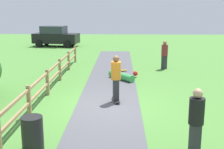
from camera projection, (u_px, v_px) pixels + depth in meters
ground_plane at (108, 105)px, 11.25m from camera, size 60.00×60.00×0.00m
asphalt_path at (108, 105)px, 11.24m from camera, size 2.40×28.00×0.02m
wooden_fence at (39, 88)px, 11.17m from camera, size 0.12×18.12×1.10m
trash_bin at (32, 133)px, 7.67m from camera, size 0.56×0.56×0.90m
skater_riding at (116, 76)px, 11.37m from camera, size 0.45×0.82×1.83m
skater_fallen at (122, 76)px, 15.17m from camera, size 1.56×1.54×0.36m
skateboard_loose at (120, 70)px, 17.02m from camera, size 0.82×0.36×0.08m
bystander_maroon at (165, 54)px, 17.64m from camera, size 0.54×0.54×1.70m
bystander_black at (196, 119)px, 7.33m from camera, size 0.43×0.43×1.71m
parked_car_black at (56, 36)px, 27.95m from camera, size 4.41×2.48×1.92m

